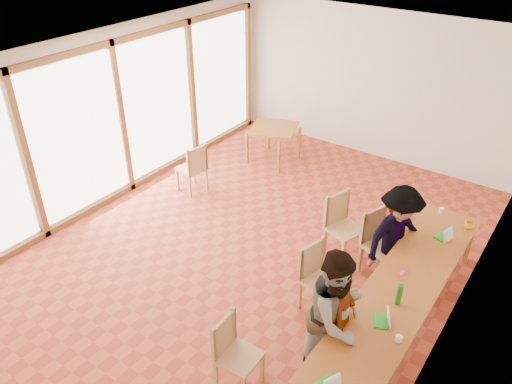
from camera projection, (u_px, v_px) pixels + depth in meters
ground at (258, 243)px, 8.02m from camera, size 8.00×8.00×0.00m
wall_back at (373, 85)px, 10.03m from camera, size 6.00×0.10×3.00m
wall_front at (1, 329)px, 4.45m from camera, size 6.00×0.10×3.00m
wall_right at (471, 230)px, 5.75m from camera, size 0.10×8.00×3.00m
window_wall at (120, 115)px, 8.71m from camera, size 0.10×8.00×3.00m
ceiling at (259, 56)px, 6.45m from camera, size 6.00×8.00×0.04m
communal_table at (403, 288)px, 6.07m from camera, size 0.80×4.00×0.75m
side_table at (274, 131)px, 10.14m from camera, size 0.90×0.90×0.75m
chair_near at (231, 346)px, 5.47m from camera, size 0.45×0.45×0.49m
chair_mid at (316, 270)px, 6.52m from camera, size 0.55×0.55×0.52m
chair_far at (341, 218)px, 7.50m from camera, size 0.61×0.61×0.55m
chair_empty at (377, 235)px, 7.14m from camera, size 0.60×0.60×0.54m
chair_spare at (194, 164)px, 9.06m from camera, size 0.53×0.53×0.52m
person_near at (339, 318)px, 5.56m from camera, size 0.53×0.65×1.54m
person_mid at (336, 317)px, 5.44m from camera, size 0.77×0.93×1.73m
person_far at (397, 237)px, 6.83m from camera, size 0.95×1.16×1.57m
laptop_near at (330, 384)px, 4.77m from camera, size 0.25×0.26×0.18m
laptop_mid at (385, 319)px, 5.50m from camera, size 0.25×0.26×0.18m
laptop_far at (445, 236)px, 6.84m from camera, size 0.23×0.25×0.18m
yellow_mug at (469, 225)px, 7.05m from camera, size 0.17×0.17×0.10m
green_bottle at (399, 295)px, 5.70m from camera, size 0.07×0.07×0.28m
clear_glass at (441, 211)px, 7.38m from camera, size 0.07×0.07×0.09m
condiment_cup at (399, 339)px, 5.29m from camera, size 0.08×0.08×0.06m
pink_phone at (402, 273)px, 6.23m from camera, size 0.05×0.10×0.01m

